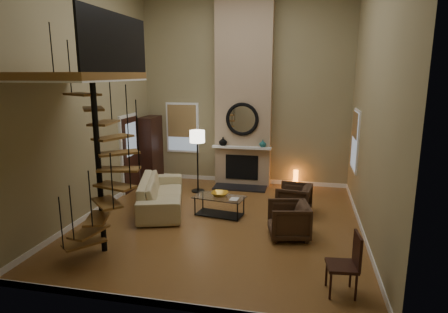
% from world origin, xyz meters
% --- Properties ---
extents(ground, '(6.00, 6.50, 0.01)m').
position_xyz_m(ground, '(0.00, 0.00, -0.01)').
color(ground, '#9B6732').
rests_on(ground, ground).
extents(back_wall, '(6.00, 0.02, 5.50)m').
position_xyz_m(back_wall, '(0.00, 3.25, 2.75)').
color(back_wall, '#92865E').
rests_on(back_wall, ground).
extents(front_wall, '(6.00, 0.02, 5.50)m').
position_xyz_m(front_wall, '(0.00, -3.25, 2.75)').
color(front_wall, '#92865E').
rests_on(front_wall, ground).
extents(left_wall, '(0.02, 6.50, 5.50)m').
position_xyz_m(left_wall, '(-3.00, 0.00, 2.75)').
color(left_wall, '#92865E').
rests_on(left_wall, ground).
extents(right_wall, '(0.02, 6.50, 5.50)m').
position_xyz_m(right_wall, '(3.00, 0.00, 2.75)').
color(right_wall, '#92865E').
rests_on(right_wall, ground).
extents(baseboard_back, '(6.00, 0.02, 0.12)m').
position_xyz_m(baseboard_back, '(0.00, 3.24, 0.06)').
color(baseboard_back, white).
rests_on(baseboard_back, ground).
extents(baseboard_front, '(6.00, 0.02, 0.12)m').
position_xyz_m(baseboard_front, '(0.00, -3.24, 0.06)').
color(baseboard_front, white).
rests_on(baseboard_front, ground).
extents(baseboard_left, '(0.02, 6.50, 0.12)m').
position_xyz_m(baseboard_left, '(-2.99, 0.00, 0.06)').
color(baseboard_left, white).
rests_on(baseboard_left, ground).
extents(baseboard_right, '(0.02, 6.50, 0.12)m').
position_xyz_m(baseboard_right, '(2.99, 0.00, 0.06)').
color(baseboard_right, white).
rests_on(baseboard_right, ground).
extents(chimney_breast, '(1.60, 0.38, 5.50)m').
position_xyz_m(chimney_breast, '(0.00, 3.06, 2.75)').
color(chimney_breast, tan).
rests_on(chimney_breast, ground).
extents(hearth, '(1.50, 0.60, 0.04)m').
position_xyz_m(hearth, '(0.00, 2.57, 0.02)').
color(hearth, black).
rests_on(hearth, ground).
extents(firebox, '(0.95, 0.02, 0.72)m').
position_xyz_m(firebox, '(0.00, 2.86, 0.55)').
color(firebox, black).
rests_on(firebox, chimney_breast).
extents(mantel, '(1.70, 0.18, 0.06)m').
position_xyz_m(mantel, '(0.00, 2.78, 1.15)').
color(mantel, white).
rests_on(mantel, chimney_breast).
extents(mirror_frame, '(0.94, 0.10, 0.94)m').
position_xyz_m(mirror_frame, '(0.00, 2.84, 1.95)').
color(mirror_frame, black).
rests_on(mirror_frame, chimney_breast).
extents(mirror_disc, '(0.80, 0.01, 0.80)m').
position_xyz_m(mirror_disc, '(0.00, 2.85, 1.95)').
color(mirror_disc, white).
rests_on(mirror_disc, chimney_breast).
extents(vase_left, '(0.24, 0.24, 0.25)m').
position_xyz_m(vase_left, '(-0.55, 2.82, 1.30)').
color(vase_left, black).
rests_on(vase_left, mantel).
extents(vase_right, '(0.20, 0.20, 0.21)m').
position_xyz_m(vase_right, '(0.60, 2.82, 1.28)').
color(vase_right, '#185655').
rests_on(vase_right, mantel).
extents(window_back, '(1.02, 0.06, 1.52)m').
position_xyz_m(window_back, '(-1.90, 3.22, 1.62)').
color(window_back, white).
rests_on(window_back, back_wall).
extents(window_right, '(0.06, 1.02, 1.52)m').
position_xyz_m(window_right, '(2.97, 2.00, 1.63)').
color(window_right, white).
rests_on(window_right, right_wall).
extents(entry_door, '(0.10, 1.05, 2.16)m').
position_xyz_m(entry_door, '(-2.95, 1.80, 1.05)').
color(entry_door, white).
rests_on(entry_door, ground).
extents(loft, '(1.70, 2.20, 1.09)m').
position_xyz_m(loft, '(-2.04, -1.80, 3.24)').
color(loft, olive).
rests_on(loft, left_wall).
extents(spiral_stair, '(1.47, 1.47, 4.06)m').
position_xyz_m(spiral_stair, '(-1.78, -1.79, 1.78)').
color(spiral_stair, black).
rests_on(spiral_stair, ground).
extents(hutch, '(0.43, 0.91, 2.02)m').
position_xyz_m(hutch, '(-2.77, 2.81, 0.95)').
color(hutch, black).
rests_on(hutch, ground).
extents(sofa, '(1.67, 2.64, 0.72)m').
position_xyz_m(sofa, '(-1.60, 0.55, 0.40)').
color(sofa, '#C6B789').
rests_on(sofa, ground).
extents(armchair_near, '(0.86, 0.85, 0.70)m').
position_xyz_m(armchair_near, '(1.64, 0.84, 0.35)').
color(armchair_near, '#3E2A1C').
rests_on(armchair_near, ground).
extents(armchair_far, '(0.93, 0.91, 0.72)m').
position_xyz_m(armchair_far, '(1.58, -0.47, 0.35)').
color(armchair_far, '#3E2A1C').
rests_on(armchair_far, ground).
extents(coffee_table, '(1.24, 0.76, 0.44)m').
position_xyz_m(coffee_table, '(-0.11, 0.40, 0.28)').
color(coffee_table, silver).
rests_on(coffee_table, ground).
extents(bowl, '(0.39, 0.39, 0.10)m').
position_xyz_m(bowl, '(-0.11, 0.45, 0.50)').
color(bowl, gold).
rests_on(bowl, coffee_table).
extents(book, '(0.20, 0.26, 0.02)m').
position_xyz_m(book, '(0.24, 0.25, 0.46)').
color(book, gray).
rests_on(book, coffee_table).
extents(floor_lamp, '(0.41, 0.41, 1.71)m').
position_xyz_m(floor_lamp, '(-1.09, 2.04, 1.41)').
color(floor_lamp, black).
rests_on(floor_lamp, ground).
extents(accent_lamp, '(0.14, 0.14, 0.49)m').
position_xyz_m(accent_lamp, '(1.55, 3.07, 0.25)').
color(accent_lamp, orange).
rests_on(accent_lamp, ground).
extents(side_chair, '(0.48, 0.48, 0.95)m').
position_xyz_m(side_chair, '(2.45, -2.33, 0.53)').
color(side_chair, black).
rests_on(side_chair, ground).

